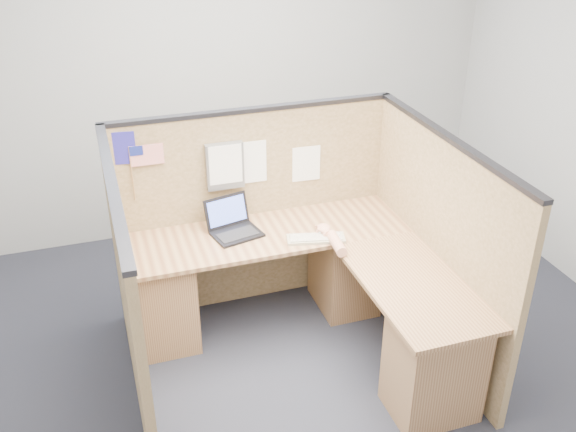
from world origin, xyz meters
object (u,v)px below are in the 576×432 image
object	(u,v)px
laptop	(235,224)
mouse	(324,231)
l_desk	(310,299)
keyboard	(316,238)

from	to	relation	value
laptop	mouse	bearing A→B (deg)	-35.49
l_desk	laptop	distance (m)	0.74
laptop	keyboard	distance (m)	0.58
laptop	l_desk	bearing A→B (deg)	-64.30
keyboard	mouse	xyz separation A→B (m)	(0.08, 0.06, 0.01)
laptop	keyboard	xyz separation A→B (m)	(0.49, -0.29, -0.04)
l_desk	keyboard	xyz separation A→B (m)	(0.10, 0.19, 0.35)
l_desk	mouse	world-z (taller)	mouse
l_desk	laptop	world-z (taller)	laptop
keyboard	mouse	world-z (taller)	mouse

